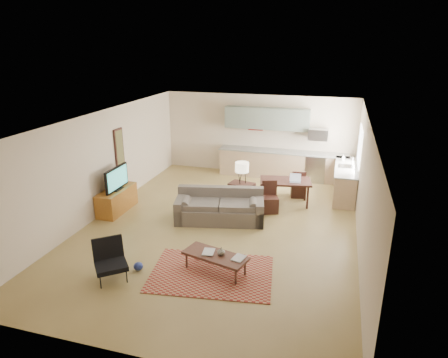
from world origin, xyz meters
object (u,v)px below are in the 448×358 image
(armchair, at_px, (111,261))
(console_table, at_px, (242,196))
(coffee_table, at_px, (215,263))
(sofa, at_px, (220,206))
(dining_table, at_px, (285,192))
(tv_credenza, at_px, (117,200))

(armchair, height_order, console_table, armchair)
(coffee_table, xyz_separation_m, console_table, (-0.25, 3.21, 0.18))
(sofa, relative_size, coffee_table, 1.77)
(coffee_table, xyz_separation_m, dining_table, (0.83, 3.91, 0.16))
(tv_credenza, bearing_deg, sofa, 3.34)
(sofa, bearing_deg, tv_credenza, 170.81)
(armchair, height_order, tv_credenza, armchair)
(tv_credenza, bearing_deg, coffee_table, -31.90)
(armchair, relative_size, dining_table, 0.56)
(tv_credenza, distance_m, dining_table, 4.63)
(sofa, relative_size, dining_table, 1.67)
(coffee_table, height_order, console_table, console_table)
(coffee_table, relative_size, tv_credenza, 0.97)
(armchair, relative_size, console_table, 1.03)
(tv_credenza, bearing_deg, console_table, 18.15)
(armchair, xyz_separation_m, console_table, (1.59, 4.01, -0.01))
(tv_credenza, distance_m, console_table, 3.38)
(armchair, height_order, dining_table, armchair)
(dining_table, bearing_deg, armchair, -130.59)
(coffee_table, xyz_separation_m, armchair, (-1.85, -0.80, 0.19))
(tv_credenza, height_order, dining_table, dining_table)
(coffee_table, height_order, armchair, armchair)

